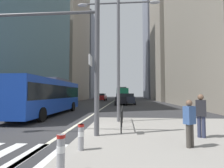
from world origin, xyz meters
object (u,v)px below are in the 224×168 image
(city_bus_blue_oncoming, at_px, (48,95))
(traffic_signal_gantry, at_px, (43,44))
(city_bus_red_receding, at_px, (122,94))
(bollard_left, at_px, (81,136))
(street_lamp_post, at_px, (118,42))
(car_oncoming_mid, at_px, (102,97))
(car_receding_far, at_px, (129,99))
(car_receding_near, at_px, (121,99))
(pedestrian_walking, at_px, (190,121))
(pedestrian_waiting, at_px, (201,113))
(sedan_white_oncoming, at_px, (13,104))
(bollard_front, at_px, (61,151))

(city_bus_blue_oncoming, height_order, traffic_signal_gantry, traffic_signal_gantry)
(city_bus_red_receding, xyz_separation_m, bollard_left, (-0.71, -36.46, -1.23))
(city_bus_red_receding, height_order, street_lamp_post, street_lamp_post)
(car_oncoming_mid, bearing_deg, city_bus_red_receding, -28.44)
(car_receding_far, xyz_separation_m, street_lamp_post, (-1.11, -19.39, 4.29))
(city_bus_blue_oncoming, height_order, bollard_left, city_bus_blue_oncoming)
(city_bus_red_receding, bearing_deg, car_oncoming_mid, 151.56)
(city_bus_red_receding, xyz_separation_m, traffic_signal_gantry, (-2.96, -34.57, 2.33))
(car_receding_near, bearing_deg, car_oncoming_mid, 108.89)
(street_lamp_post, bearing_deg, bollard_left, -99.79)
(city_bus_red_receding, relative_size, street_lamp_post, 1.45)
(car_receding_near, height_order, street_lamp_post, street_lamp_post)
(traffic_signal_gantry, bearing_deg, city_bus_blue_oncoming, 113.11)
(car_receding_far, xyz_separation_m, pedestrian_walking, (1.47, -24.50, 0.03))
(traffic_signal_gantry, height_order, bollard_left, traffic_signal_gantry)
(car_oncoming_mid, bearing_deg, pedestrian_waiting, -76.34)
(city_bus_blue_oncoming, relative_size, pedestrian_walking, 7.18)
(street_lamp_post, distance_m, bollard_left, 7.40)
(city_bus_red_receding, bearing_deg, car_receding_near, -89.99)
(car_receding_near, relative_size, bollard_left, 5.49)
(city_bus_red_receding, bearing_deg, city_bus_blue_oncoming, -103.03)
(bollard_left, relative_size, pedestrian_walking, 0.51)
(pedestrian_waiting, xyz_separation_m, pedestrian_walking, (-0.95, -1.34, -0.12))
(sedan_white_oncoming, bearing_deg, pedestrian_walking, -35.95)
(traffic_signal_gantry, bearing_deg, bollard_left, -40.06)
(car_receding_far, height_order, pedestrian_waiting, car_receding_far)
(car_receding_far, distance_m, bollard_front, 26.70)
(car_receding_far, relative_size, street_lamp_post, 0.51)
(car_receding_far, bearing_deg, pedestrian_walking, -86.57)
(city_bus_blue_oncoming, distance_m, bollard_front, 12.45)
(sedan_white_oncoming, height_order, bollard_left, sedan_white_oncoming)
(car_oncoming_mid, xyz_separation_m, bollard_front, (4.54, -40.90, -0.36))
(city_bus_red_receding, bearing_deg, bollard_front, -91.15)
(city_bus_red_receding, bearing_deg, traffic_signal_gantry, -94.89)
(traffic_signal_gantry, distance_m, street_lamp_post, 5.08)
(pedestrian_waiting, bearing_deg, bollard_front, -142.80)
(city_bus_blue_oncoming, height_order, pedestrian_waiting, city_bus_blue_oncoming)
(street_lamp_post, distance_m, pedestrian_waiting, 6.62)
(car_oncoming_mid, relative_size, pedestrian_walking, 2.83)
(traffic_signal_gantry, bearing_deg, car_oncoming_mid, 93.59)
(bollard_left, bearing_deg, city_bus_blue_oncoming, 120.00)
(city_bus_red_receding, height_order, bollard_front, city_bus_red_receding)
(street_lamp_post, height_order, pedestrian_walking, street_lamp_post)
(pedestrian_walking, bearing_deg, bollard_front, -149.64)
(car_receding_far, xyz_separation_m, bollard_left, (-2.08, -25.04, -0.39))
(sedan_white_oncoming, relative_size, car_receding_far, 1.05)
(car_receding_far, distance_m, pedestrian_waiting, 23.28)
(street_lamp_post, bearing_deg, pedestrian_walking, -63.21)
(sedan_white_oncoming, distance_m, pedestrian_walking, 15.14)
(pedestrian_waiting, bearing_deg, city_bus_red_receding, 96.26)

